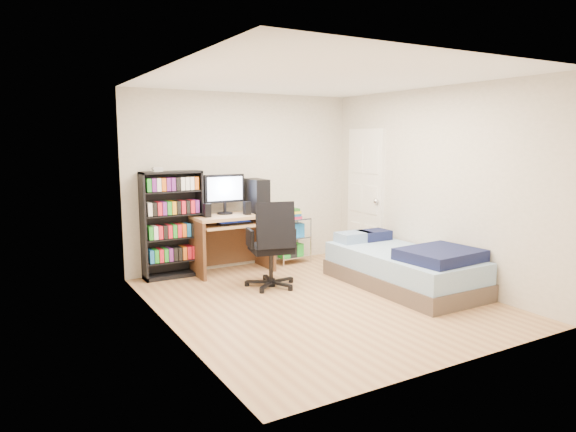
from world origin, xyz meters
TOP-DOWN VIEW (x-y plane):
  - room at (0.00, 0.00)m, footprint 3.58×4.08m
  - media_shelf at (-1.13, 1.84)m, footprint 0.80×0.27m
  - computer_desk at (-0.23, 1.75)m, footprint 1.08×0.63m
  - office_chair at (-0.22, 0.73)m, footprint 0.79×0.79m
  - wire_cart at (0.66, 1.77)m, footprint 0.54×0.40m
  - bed at (1.22, -0.08)m, footprint 1.02×2.05m
  - door at (1.72, 1.35)m, footprint 0.12×0.80m

SIDE VIEW (x-z plane):
  - bed at x=1.22m, z-range -0.03..0.55m
  - office_chair at x=-0.22m, z-range -0.20..0.90m
  - wire_cart at x=0.66m, z-range 0.13..0.96m
  - media_shelf at x=-1.13m, z-range -0.01..1.48m
  - computer_desk at x=-0.23m, z-range 0.05..1.42m
  - door at x=1.72m, z-range 0.00..2.00m
  - room at x=0.00m, z-range -0.04..2.54m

